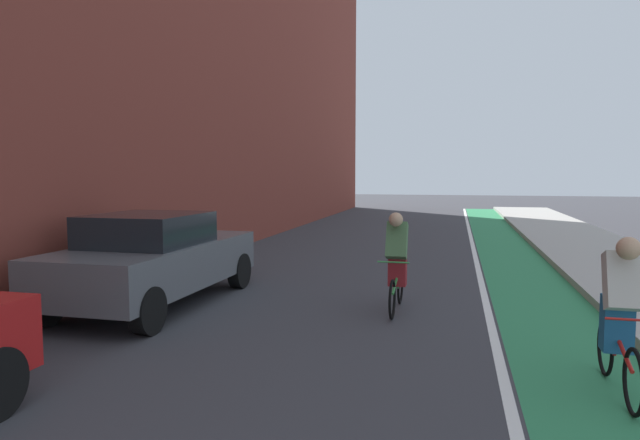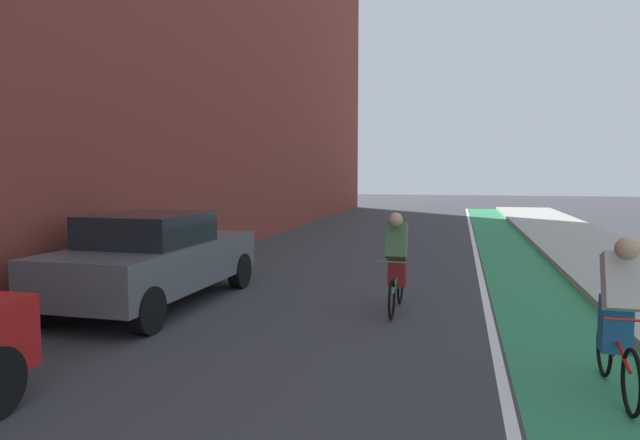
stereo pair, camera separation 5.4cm
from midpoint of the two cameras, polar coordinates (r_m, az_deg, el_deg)
name	(u,v)px [view 2 (the right image)]	position (r m, az deg, el deg)	size (l,w,h in m)	color
ground_plane	(380,261)	(14.13, 6.21, -4.13)	(85.14, 85.14, 0.00)	#38383D
bike_lane_paint	(510,254)	(16.05, 18.79, -3.28)	(1.60, 38.70, 0.00)	#2D8451
lane_divider_stripe	(476,253)	(15.99, 15.57, -3.23)	(0.12, 38.70, 0.00)	white
sidewalk_right	(604,255)	(16.40, 26.86, -3.13)	(3.01, 38.70, 0.14)	#A8A59E
building_facade_left	(195,3)	(18.30, -12.40, 20.60)	(3.00, 38.70, 14.40)	brown
parked_sedan_gray	(154,258)	(9.71, -16.27, -3.71)	(1.92, 4.34, 1.53)	#595B60
cyclist_mid	(618,310)	(6.35, 28.16, -8.02)	(0.48, 1.67, 1.59)	black
cyclist_trailing	(397,261)	(8.99, 7.93, -4.12)	(0.48, 1.65, 1.58)	black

